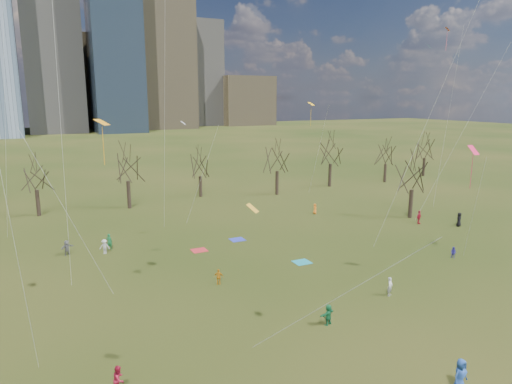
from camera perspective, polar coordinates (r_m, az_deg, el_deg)
name	(u,v)px	position (r m, az deg, el deg)	size (l,w,h in m)	color
ground	(325,311)	(36.06, 8.64, -14.53)	(500.00, 500.00, 0.00)	black
downtown_skyline	(64,47)	(238.78, -22.86, 16.40)	(212.50, 78.00, 118.00)	slate
bare_tree_row	(179,166)	(67.05, -9.55, 3.19)	(113.04, 29.80, 9.50)	black
blanket_teal	(302,262)	(45.54, 5.77, -8.72)	(1.60, 1.50, 0.03)	teal
blanket_navy	(237,240)	(52.24, -2.35, -5.96)	(1.60, 1.50, 0.03)	#2735BA
blanket_crimson	(199,250)	(49.02, -7.11, -7.24)	(1.60, 1.50, 0.03)	red
person_0	(460,375)	(29.13, 24.17, -20.18)	(0.94, 0.61, 1.92)	#244B9F
person_1	(390,286)	(39.48, 16.40, -11.26)	(0.57, 0.37, 1.56)	silver
person_2	(119,379)	(27.89, -16.76, -21.51)	(0.79, 0.61, 1.62)	#AC1834
person_4	(219,277)	(40.12, -4.69, -10.53)	(0.83, 0.35, 1.42)	orange
person_5	(328,315)	(33.89, 9.02, -14.90)	(1.42, 0.45, 1.53)	#1B7C46
person_6	(459,219)	(62.64, 24.05, -3.16)	(0.87, 0.57, 1.78)	black
person_8	(453,253)	(50.33, 23.45, -6.97)	(0.57, 0.44, 1.17)	#2D25A3
person_9	(105,247)	(49.95, -18.41, -6.49)	(1.00, 0.57, 1.54)	silver
person_10	(419,217)	(62.03, 19.70, -2.98)	(1.02, 0.42, 1.73)	#BA1A32
person_11	(67,248)	(50.93, -22.58, -6.44)	(1.45, 0.46, 1.56)	#5C5B60
person_12	(315,209)	(63.92, 7.37, -2.09)	(0.71, 0.46, 1.44)	orange
person_13	(109,242)	(51.17, -17.87, -5.92)	(0.63, 0.41, 1.73)	#166533
kites_airborne	(263,127)	(42.59, 0.89, 8.18)	(58.61, 45.78, 33.18)	orange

